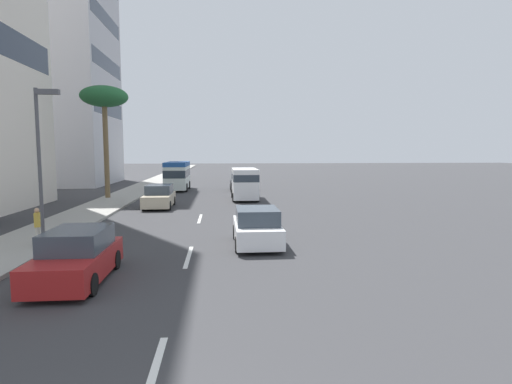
{
  "coord_description": "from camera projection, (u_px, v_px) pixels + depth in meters",
  "views": [
    {
      "loc": [
        -3.42,
        -1.24,
        4.02
      ],
      "look_at": [
        18.49,
        -3.17,
        1.8
      ],
      "focal_mm": 28.4,
      "sensor_mm": 36.0,
      "label": 1
    }
  ],
  "objects": [
    {
      "name": "lane_stripe_near",
      "position": [
        152.0,
        379.0,
        7.15
      ],
      "size": [
        3.2,
        0.16,
        0.01
      ],
      "primitive_type": "cube",
      "color": "silver",
      "rests_on": "ground_plane"
    },
    {
      "name": "car_lead",
      "position": [
        77.0,
        257.0,
        12.5
      ],
      "size": [
        4.2,
        1.9,
        1.61
      ],
      "rotation": [
        0.0,
        0.0,
        3.14
      ],
      "color": "#A51E1E",
      "rests_on": "ground_plane"
    },
    {
      "name": "minibus_sixth",
      "position": [
        177.0,
        175.0,
        41.68
      ],
      "size": [
        6.15,
        2.3,
        2.91
      ],
      "rotation": [
        0.0,
        0.0,
        3.14
      ],
      "color": "silver",
      "rests_on": "ground_plane"
    },
    {
      "name": "car_fifth",
      "position": [
        159.0,
        197.0,
        28.93
      ],
      "size": [
        4.29,
        1.94,
        1.62
      ],
      "rotation": [
        0.0,
        0.0,
        3.14
      ],
      "color": "beige",
      "rests_on": "ground_plane"
    },
    {
      "name": "van_second",
      "position": [
        245.0,
        182.0,
        33.56
      ],
      "size": [
        4.95,
        2.14,
        2.58
      ],
      "color": "white",
      "rests_on": "ground_plane"
    },
    {
      "name": "car_fourth",
      "position": [
        257.0,
        227.0,
        17.33
      ],
      "size": [
        4.07,
        1.95,
        1.62
      ],
      "color": "white",
      "rests_on": "ground_plane"
    },
    {
      "name": "office_tower_far",
      "position": [
        54.0,
        31.0,
        47.79
      ],
      "size": [
        13.36,
        12.04,
        36.37
      ],
      "color": "#BCBCC1",
      "rests_on": "ground_plane"
    },
    {
      "name": "lane_stripe_mid",
      "position": [
        189.0,
        257.0,
        15.46
      ],
      "size": [
        3.2,
        0.16,
        0.01
      ],
      "primitive_type": "cube",
      "color": "silver",
      "rests_on": "ground_plane"
    },
    {
      "name": "street_lamp",
      "position": [
        42.0,
        149.0,
        16.17
      ],
      "size": [
        0.24,
        0.97,
        6.36
      ],
      "color": "#4C4C51",
      "rests_on": "sidewalk_right"
    },
    {
      "name": "ground_plane",
      "position": [
        206.0,
        198.0,
        34.91
      ],
      "size": [
        198.0,
        198.0,
        0.0
      ],
      "primitive_type": "plane",
      "color": "#38383A"
    },
    {
      "name": "sidewalk_right",
      "position": [
        120.0,
        198.0,
        34.27
      ],
      "size": [
        162.0,
        3.27,
        0.15
      ],
      "primitive_type": "cube",
      "color": "#9E9B93",
      "rests_on": "ground_plane"
    },
    {
      "name": "lane_stripe_far",
      "position": [
        200.0,
        219.0,
        24.15
      ],
      "size": [
        3.2,
        0.16,
        0.01
      ],
      "primitive_type": "cube",
      "color": "silver",
      "rests_on": "ground_plane"
    },
    {
      "name": "pedestrian_near_lamp",
      "position": [
        38.0,
        225.0,
        16.78
      ],
      "size": [
        0.37,
        0.3,
        1.54
      ],
      "rotation": [
        0.0,
        0.0,
        3.43
      ],
      "color": "beige",
      "rests_on": "sidewalk_right"
    },
    {
      "name": "palm_tree",
      "position": [
        104.0,
        99.0,
        33.11
      ],
      "size": [
        3.81,
        3.81,
        9.19
      ],
      "color": "brown",
      "rests_on": "sidewalk_right"
    },
    {
      "name": "car_third",
      "position": [
        240.0,
        183.0,
        41.03
      ],
      "size": [
        4.04,
        1.97,
        1.68
      ],
      "color": "black",
      "rests_on": "ground_plane"
    }
  ]
}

